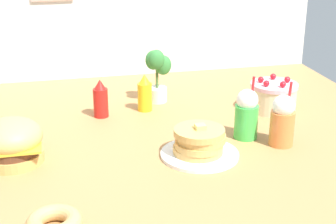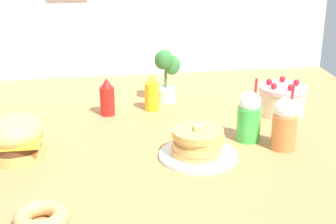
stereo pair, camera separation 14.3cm
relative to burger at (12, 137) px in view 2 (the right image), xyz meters
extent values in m
cube|color=#B27F4C|center=(0.55, -0.09, -0.09)|extent=(2.22, 2.19, 0.02)
cylinder|color=#DBA859|center=(0.00, 0.00, -0.06)|extent=(0.23, 0.23, 0.04)
cylinder|color=#59331E|center=(0.00, 0.00, -0.02)|extent=(0.21, 0.21, 0.03)
cube|color=yellow|center=(0.00, 0.00, -0.01)|extent=(0.22, 0.22, 0.01)
ellipsoid|color=#E5B260|center=(0.00, 0.00, 0.02)|extent=(0.23, 0.23, 0.13)
cylinder|color=white|center=(0.69, -0.11, -0.07)|extent=(0.30, 0.30, 0.01)
cylinder|color=#E0AD5B|center=(0.68, -0.10, -0.05)|extent=(0.19, 0.19, 0.02)
cylinder|color=#E0AD5B|center=(0.68, -0.11, -0.03)|extent=(0.18, 0.18, 0.02)
cylinder|color=#E0AD5B|center=(0.69, -0.11, -0.01)|extent=(0.18, 0.18, 0.02)
cylinder|color=#E0AD5B|center=(0.68, -0.11, 0.02)|extent=(0.19, 0.19, 0.02)
cube|color=#F7E072|center=(0.69, -0.11, 0.04)|extent=(0.04, 0.04, 0.02)
cylinder|color=beige|center=(1.16, 0.28, -0.02)|extent=(0.21, 0.21, 0.11)
cylinder|color=#F2B2C6|center=(1.16, 0.28, 0.04)|extent=(0.22, 0.22, 0.02)
sphere|color=red|center=(1.22, 0.28, 0.07)|extent=(0.03, 0.03, 0.03)
sphere|color=red|center=(1.17, 0.34, 0.07)|extent=(0.03, 0.03, 0.03)
sphere|color=red|center=(1.10, 0.31, 0.07)|extent=(0.03, 0.03, 0.03)
sphere|color=red|center=(1.10, 0.25, 0.07)|extent=(0.03, 0.03, 0.03)
sphere|color=red|center=(1.17, 0.22, 0.07)|extent=(0.03, 0.03, 0.03)
cylinder|color=red|center=(0.37, 0.38, -0.01)|extent=(0.07, 0.07, 0.13)
cone|color=red|center=(0.37, 0.38, 0.07)|extent=(0.05, 0.05, 0.04)
cylinder|color=yellow|center=(0.57, 0.42, -0.01)|extent=(0.07, 0.07, 0.13)
cone|color=yellow|center=(0.57, 0.42, 0.07)|extent=(0.05, 0.05, 0.04)
cylinder|color=green|center=(0.92, 0.01, -0.01)|extent=(0.10, 0.10, 0.14)
sphere|color=white|center=(0.92, 0.01, 0.08)|extent=(0.09, 0.09, 0.09)
cylinder|color=red|center=(0.94, 0.01, 0.11)|extent=(0.01, 0.02, 0.14)
cylinder|color=orange|center=(1.03, -0.08, -0.01)|extent=(0.10, 0.10, 0.14)
sphere|color=white|center=(1.03, -0.08, 0.08)|extent=(0.09, 0.09, 0.09)
cylinder|color=red|center=(1.05, -0.08, 0.11)|extent=(0.01, 0.03, 0.14)
torus|color=tan|center=(0.14, -0.49, -0.05)|extent=(0.16, 0.16, 0.05)
torus|color=pink|center=(0.14, -0.49, -0.05)|extent=(0.16, 0.16, 0.04)
cylinder|color=white|center=(0.65, 0.52, -0.04)|extent=(0.10, 0.10, 0.07)
cylinder|color=#4C7238|center=(0.65, 0.52, 0.05)|extent=(0.01, 0.01, 0.12)
ellipsoid|color=#38843D|center=(0.68, 0.51, 0.10)|extent=(0.08, 0.05, 0.10)
ellipsoid|color=#38843D|center=(0.64, 0.55, 0.12)|extent=(0.08, 0.05, 0.10)
ellipsoid|color=#38843D|center=(0.65, 0.49, 0.14)|extent=(0.08, 0.05, 0.10)
camera|label=1|loc=(0.18, -1.79, 0.77)|focal=54.84mm
camera|label=2|loc=(0.32, -1.82, 0.77)|focal=54.84mm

